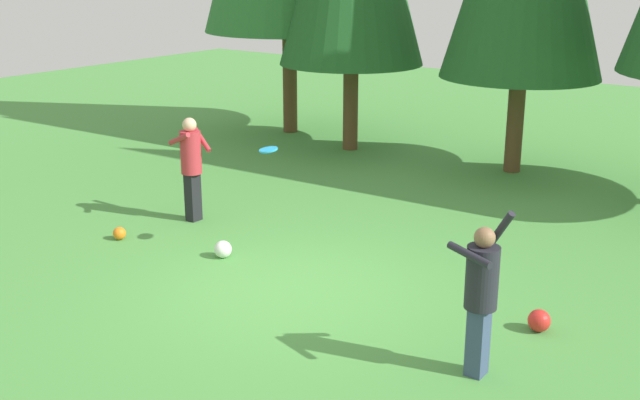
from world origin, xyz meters
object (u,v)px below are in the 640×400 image
person_thrower (481,289)px  person_catcher (191,160)px  ball_orange (119,233)px  ball_red (539,321)px  frisbee (268,150)px  ball_white (223,249)px

person_thrower → person_catcher: (-6.01, 1.88, 0.05)m
ball_orange → ball_red: ball_red is taller
person_thrower → ball_red: 1.60m
person_thrower → frisbee: (-3.96, 1.39, 0.62)m
ball_white → ball_red: size_ratio=0.96×
ball_orange → ball_white: bearing=11.9°
person_catcher → ball_red: 6.26m
person_thrower → ball_white: size_ratio=7.07×
ball_white → ball_red: 4.64m
person_catcher → ball_white: 2.05m
frisbee → ball_white: (-0.49, -0.49, -1.47)m
person_thrower → ball_white: 4.62m
ball_orange → person_thrower: bearing=-4.7°
ball_white → ball_red: ball_red is taller
person_thrower → ball_orange: 6.36m
ball_orange → ball_red: (6.44, 0.83, 0.03)m
person_catcher → ball_white: person_catcher is taller
person_thrower → frisbee: size_ratio=4.75×
frisbee → ball_orange: 2.89m
person_thrower → person_catcher: size_ratio=1.05×
person_catcher → ball_red: bearing=8.4°
ball_orange → person_catcher: bearing=79.0°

